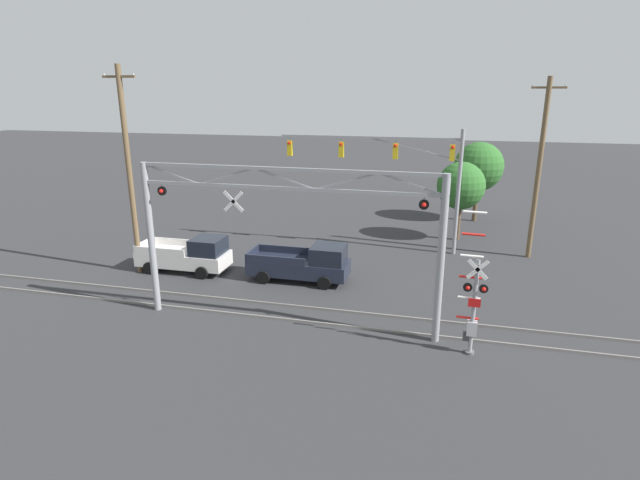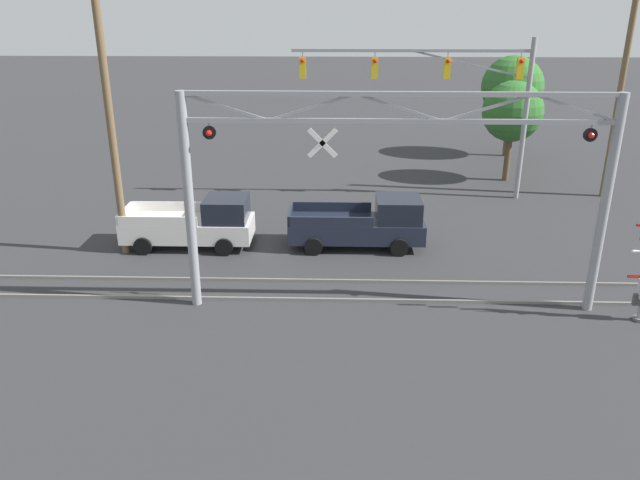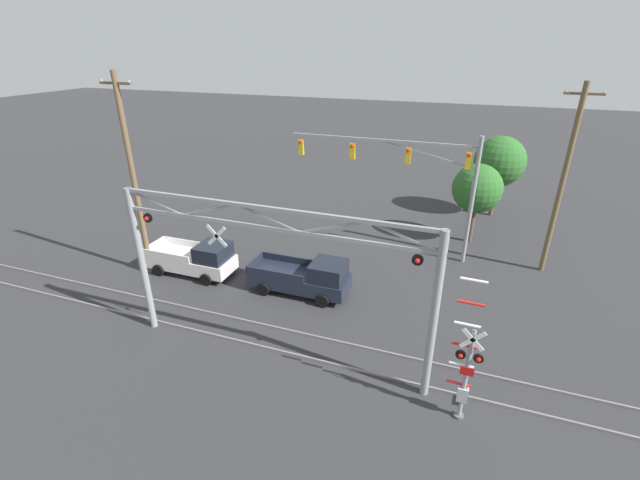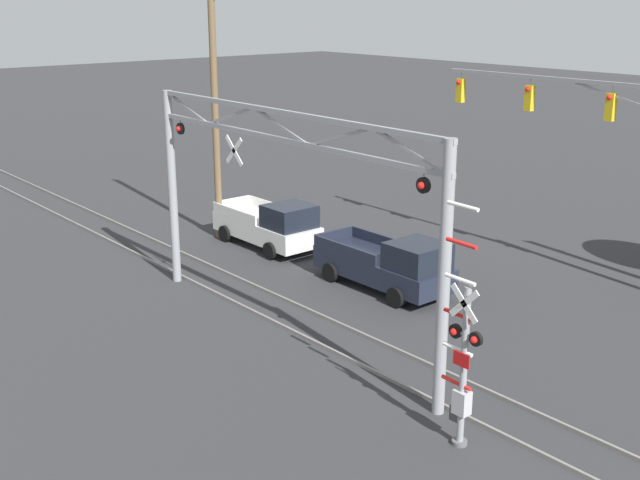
# 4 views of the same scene
# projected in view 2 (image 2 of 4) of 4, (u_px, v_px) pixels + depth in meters

# --- Properties ---
(rail_track_near) EXTENTS (80.00, 0.08, 0.10)m
(rail_track_near) POSITION_uv_depth(u_px,v_px,m) (390.00, 301.00, 19.95)
(rail_track_near) COLOR gray
(rail_track_near) RESTS_ON ground_plane
(rail_track_far) EXTENTS (80.00, 0.08, 0.10)m
(rail_track_far) POSITION_uv_depth(u_px,v_px,m) (386.00, 281.00, 21.28)
(rail_track_far) COLOR gray
(rail_track_far) RESTS_ON ground_plane
(crossing_gantry) EXTENTS (12.60, 0.31, 6.68)m
(crossing_gantry) POSITION_uv_depth(u_px,v_px,m) (396.00, 174.00, 18.12)
(crossing_gantry) COLOR gray
(crossing_gantry) RESTS_ON ground_plane
(traffic_signal_span) EXTENTS (10.92, 0.39, 7.45)m
(traffic_signal_span) POSITION_uv_depth(u_px,v_px,m) (463.00, 87.00, 28.40)
(traffic_signal_span) COLOR gray
(traffic_signal_span) RESTS_ON ground_plane
(pickup_truck_lead) EXTENTS (5.20, 2.15, 1.98)m
(pickup_truck_lead) POSITION_uv_depth(u_px,v_px,m) (365.00, 224.00, 24.09)
(pickup_truck_lead) COLOR #1E2333
(pickup_truck_lead) RESTS_ON ground_plane
(pickup_truck_following) EXTENTS (4.97, 2.15, 1.98)m
(pickup_truck_following) POSITION_uv_depth(u_px,v_px,m) (196.00, 224.00, 24.13)
(pickup_truck_following) COLOR silver
(pickup_truck_following) RESTS_ON ground_plane
(utility_pole_left) EXTENTS (1.80, 0.28, 10.78)m
(utility_pole_left) POSITION_uv_depth(u_px,v_px,m) (108.00, 106.00, 21.80)
(utility_pole_left) COLOR brown
(utility_pole_left) RESTS_ON ground_plane
(utility_pole_right) EXTENTS (1.80, 0.28, 10.28)m
(utility_pole_right) POSITION_uv_depth(u_px,v_px,m) (621.00, 86.00, 28.59)
(utility_pole_right) COLOR brown
(utility_pole_right) RESTS_ON ground_plane
(background_tree_beyond_span) EXTENTS (3.08, 3.08, 5.18)m
(background_tree_beyond_span) POSITION_uv_depth(u_px,v_px,m) (513.00, 112.00, 31.79)
(background_tree_beyond_span) COLOR brown
(background_tree_beyond_span) RESTS_ON ground_plane
(background_tree_far_left_verge) EXTENTS (3.61, 3.61, 5.94)m
(background_tree_far_left_verge) POSITION_uv_depth(u_px,v_px,m) (512.00, 87.00, 36.68)
(background_tree_far_left_verge) COLOR brown
(background_tree_far_left_verge) RESTS_ON ground_plane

